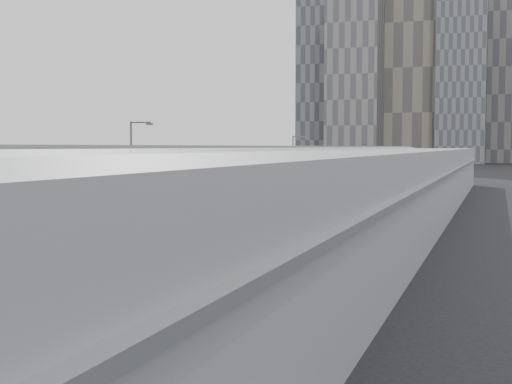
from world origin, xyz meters
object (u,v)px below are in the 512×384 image
at_px(shipping_container, 309,182).
at_px(suv, 343,182).
at_px(bus_7, 348,184).
at_px(street_lamp_near, 133,169).
at_px(bus_5, 300,196).
at_px(bus_6, 329,188).
at_px(street_lamp_far, 294,161).
at_px(bus_9, 377,176).
at_px(bus_8, 365,180).
at_px(bus_4, 257,205).
at_px(bus_3, 208,217).
at_px(bus_10, 391,173).
at_px(bus_2, 90,246).

distance_m(shipping_container, suv, 12.24).
distance_m(bus_7, street_lamp_near, 54.31).
distance_m(bus_5, bus_6, 15.39).
bearing_deg(street_lamp_far, bus_5, -72.57).
bearing_deg(bus_9, street_lamp_far, -96.23).
relative_size(bus_8, shipping_container, 2.23).
height_order(street_lamp_near, shipping_container, street_lamp_near).
relative_size(shipping_container, suv, 0.98).
xyz_separation_m(bus_6, bus_8, (0.01, 26.36, -0.18)).
height_order(bus_8, street_lamp_near, street_lamp_near).
bearing_deg(street_lamp_near, street_lamp_far, 89.24).
distance_m(street_lamp_far, shipping_container, 15.25).
height_order(bus_4, bus_6, bus_4).
xyz_separation_m(bus_3, shipping_container, (-8.00, 62.20, -0.26)).
xyz_separation_m(bus_6, bus_10, (0.18, 55.21, -0.02)).
relative_size(bus_2, bus_5, 0.97).
xyz_separation_m(bus_3, bus_10, (0.36, 96.40, 0.01)).
distance_m(street_lamp_near, suv, 73.19).
relative_size(bus_5, bus_10, 0.97).
distance_m(bus_2, bus_7, 71.16).
distance_m(bus_4, street_lamp_far, 36.65).
xyz_separation_m(bus_4, street_lamp_far, (-6.54, 35.91, 3.31)).
relative_size(street_lamp_near, street_lamp_far, 1.06).
bearing_deg(shipping_container, bus_4, -61.01).
bearing_deg(bus_10, bus_4, -91.42).
distance_m(street_lamp_near, shipping_container, 61.31).
xyz_separation_m(bus_7, bus_9, (-0.05, 27.71, 0.21)).
relative_size(bus_9, suv, 2.47).
bearing_deg(bus_10, bus_6, -91.43).
height_order(bus_8, bus_10, bus_10).
distance_m(bus_7, suv, 19.88).
relative_size(bus_3, bus_6, 0.99).
height_order(bus_2, suv, bus_2).
xyz_separation_m(bus_5, bus_9, (-0.55, 56.67, 0.11)).
height_order(bus_3, street_lamp_far, street_lamp_far).
distance_m(bus_4, suv, 62.69).
bearing_deg(bus_8, bus_2, -84.93).
distance_m(bus_4, bus_8, 55.99).
bearing_deg(bus_7, bus_2, -88.01).
bearing_deg(suv, bus_2, -101.14).
relative_size(bus_4, bus_5, 1.08).
height_order(bus_5, bus_9, bus_9).
bearing_deg(bus_6, street_lamp_near, -98.09).
bearing_deg(suv, bus_10, 62.61).
height_order(bus_5, bus_10, bus_10).
height_order(bus_10, street_lamp_near, street_lamp_near).
bearing_deg(suv, bus_8, -65.77).
xyz_separation_m(bus_8, bus_9, (-0.38, 14.92, 0.21)).
distance_m(bus_3, shipping_container, 62.72).
bearing_deg(shipping_container, bus_5, -57.16).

